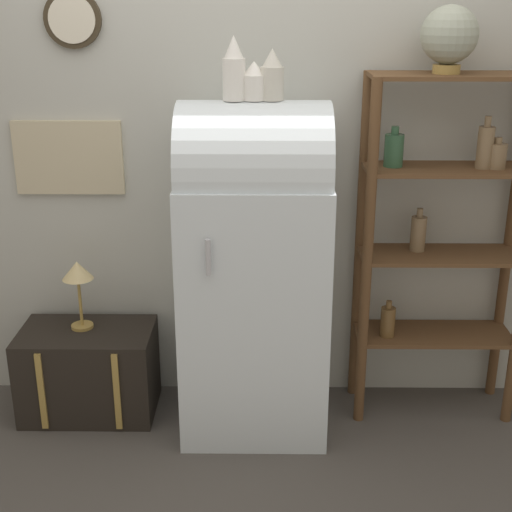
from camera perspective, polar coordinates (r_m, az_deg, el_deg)
The scene contains 10 objects.
ground_plane at distance 3.53m, azimuth -0.19°, elevation -14.94°, with size 12.00×12.00×0.00m, color #4C4742.
wall_back at distance 3.53m, azimuth -0.19°, elevation 9.08°, with size 7.00×0.09×2.70m.
refrigerator at distance 3.35m, azimuth -0.15°, elevation -0.74°, with size 0.69×0.65×1.60m.
suitcase_trunk at distance 3.77m, azimuth -13.22°, elevation -8.95°, with size 0.66×0.41×0.45m.
shelf_unit at distance 3.53m, azimuth 14.61°, elevation 2.18°, with size 0.80×0.32×1.70m.
globe at distance 3.36m, azimuth 15.21°, elevation 16.64°, with size 0.25×0.25×0.29m.
vase_left at distance 3.15m, azimuth -1.78°, elevation 14.62°, with size 0.10×0.10×0.27m.
vase_center at distance 3.16m, azimuth -0.10°, elevation 13.74°, with size 0.11×0.11×0.16m.
vase_right at distance 3.16m, azimuth 1.30°, elevation 14.18°, with size 0.10×0.10×0.22m.
desk_lamp at distance 3.60m, azimuth -14.07°, elevation -1.55°, with size 0.15×0.15×0.35m.
Camera 1 is at (0.04, -2.89, 2.02)m, focal length 50.00 mm.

